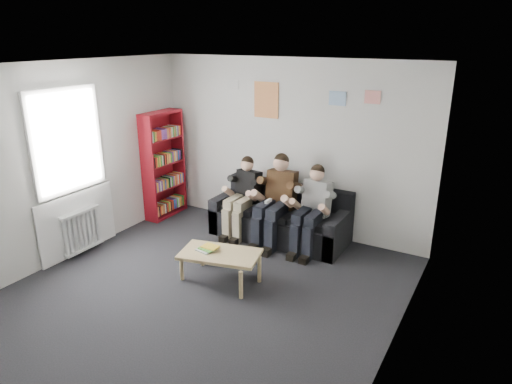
% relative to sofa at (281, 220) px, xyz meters
% --- Properties ---
extents(room_shell, '(5.00, 5.00, 5.00)m').
position_rel_sofa_xyz_m(room_shell, '(-0.08, -2.10, 1.06)').
color(room_shell, black).
rests_on(room_shell, ground).
extents(sofa, '(2.08, 0.85, 0.81)m').
position_rel_sofa_xyz_m(sofa, '(0.00, 0.00, 0.00)').
color(sofa, black).
rests_on(sofa, ground).
extents(bookshelf, '(0.27, 0.82, 1.81)m').
position_rel_sofa_xyz_m(bookshelf, '(-2.17, -0.15, 0.62)').
color(bookshelf, maroon).
rests_on(bookshelf, ground).
extents(coffee_table, '(1.00, 0.55, 0.40)m').
position_rel_sofa_xyz_m(coffee_table, '(-0.06, -1.59, 0.06)').
color(coffee_table, tan).
rests_on(coffee_table, ground).
extents(game_cases, '(0.25, 0.22, 0.05)m').
position_rel_sofa_xyz_m(game_cases, '(-0.24, -1.60, 0.13)').
color(game_cases, silver).
rests_on(game_cases, coffee_table).
extents(person_left, '(0.37, 0.79, 1.23)m').
position_rel_sofa_xyz_m(person_left, '(-0.58, -0.19, 0.33)').
color(person_left, black).
rests_on(person_left, sofa).
extents(person_middle, '(0.43, 0.92, 1.35)m').
position_rel_sofa_xyz_m(person_middle, '(-0.00, -0.20, 0.37)').
color(person_middle, '#483118').
rests_on(person_middle, sofa).
extents(person_right, '(0.39, 0.83, 1.26)m').
position_rel_sofa_xyz_m(person_right, '(0.58, -0.19, 0.34)').
color(person_right, white).
rests_on(person_right, sofa).
extents(radiator, '(0.10, 0.64, 0.60)m').
position_rel_sofa_xyz_m(radiator, '(-2.23, -1.90, 0.06)').
color(radiator, white).
rests_on(radiator, ground).
extents(window, '(0.05, 1.30, 2.36)m').
position_rel_sofa_xyz_m(window, '(-2.30, -1.90, 0.74)').
color(window, white).
rests_on(window, room_shell).
extents(poster_large, '(0.42, 0.01, 0.55)m').
position_rel_sofa_xyz_m(poster_large, '(-0.48, 0.38, 1.76)').
color(poster_large, gold).
rests_on(poster_large, room_shell).
extents(poster_blue, '(0.25, 0.01, 0.20)m').
position_rel_sofa_xyz_m(poster_blue, '(0.67, 0.38, 1.86)').
color(poster_blue, '#3F93D8').
rests_on(poster_blue, room_shell).
extents(poster_pink, '(0.22, 0.01, 0.18)m').
position_rel_sofa_xyz_m(poster_pink, '(1.17, 0.38, 1.91)').
color(poster_pink, '#E046B3').
rests_on(poster_pink, room_shell).
extents(poster_sign, '(0.20, 0.01, 0.14)m').
position_rel_sofa_xyz_m(poster_sign, '(-1.08, 0.38, 1.96)').
color(poster_sign, silver).
rests_on(poster_sign, room_shell).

